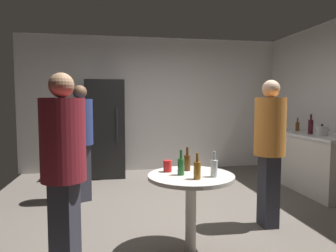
# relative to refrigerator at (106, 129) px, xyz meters

# --- Properties ---
(ground_plane) EXTENTS (5.20, 5.20, 0.10)m
(ground_plane) POSITION_rel_refrigerator_xyz_m (0.97, -2.20, -0.95)
(ground_plane) COLOR #5B544C
(wall_back) EXTENTS (5.32, 0.06, 2.70)m
(wall_back) POSITION_rel_refrigerator_xyz_m (0.97, 0.43, 0.45)
(wall_back) COLOR silver
(wall_back) RESTS_ON ground_plane
(refrigerator) EXTENTS (0.70, 0.68, 1.80)m
(refrigerator) POSITION_rel_refrigerator_xyz_m (0.00, 0.00, 0.00)
(refrigerator) COLOR black
(refrigerator) RESTS_ON ground_plane
(kitchen_counter) EXTENTS (0.64, 1.69, 0.90)m
(kitchen_counter) POSITION_rel_refrigerator_xyz_m (3.25, -1.50, -0.45)
(kitchen_counter) COLOR beige
(kitchen_counter) RESTS_ON ground_plane
(kettle) EXTENTS (0.24, 0.17, 0.18)m
(kettle) POSITION_rel_refrigerator_xyz_m (3.20, -1.80, 0.07)
(kettle) COLOR #B2B2B7
(kettle) RESTS_ON kitchen_counter
(wine_bottle_on_counter) EXTENTS (0.08, 0.08, 0.31)m
(wine_bottle_on_counter) POSITION_rel_refrigerator_xyz_m (3.19, -1.55, 0.12)
(wine_bottle_on_counter) COLOR #3F141E
(wine_bottle_on_counter) RESTS_ON kitchen_counter
(beer_bottle_on_counter) EXTENTS (0.06, 0.06, 0.23)m
(beer_bottle_on_counter) POSITION_rel_refrigerator_xyz_m (3.28, -1.06, 0.08)
(beer_bottle_on_counter) COLOR #593314
(beer_bottle_on_counter) RESTS_ON kitchen_counter
(foreground_table) EXTENTS (0.80, 0.80, 0.73)m
(foreground_table) POSITION_rel_refrigerator_xyz_m (0.85, -3.20, -0.27)
(foreground_table) COLOR beige
(foreground_table) RESTS_ON ground_plane
(beer_bottle_amber) EXTENTS (0.06, 0.06, 0.23)m
(beer_bottle_amber) POSITION_rel_refrigerator_xyz_m (0.86, -3.36, -0.08)
(beer_bottle_amber) COLOR #8C5919
(beer_bottle_amber) RESTS_ON foreground_table
(beer_bottle_brown) EXTENTS (0.06, 0.06, 0.23)m
(beer_bottle_brown) POSITION_rel_refrigerator_xyz_m (0.85, -3.02, -0.08)
(beer_bottle_brown) COLOR #593314
(beer_bottle_brown) RESTS_ON foreground_table
(beer_bottle_green) EXTENTS (0.06, 0.06, 0.23)m
(beer_bottle_green) POSITION_rel_refrigerator_xyz_m (0.76, -3.19, -0.08)
(beer_bottle_green) COLOR #26662D
(beer_bottle_green) RESTS_ON foreground_table
(beer_bottle_clear) EXTENTS (0.06, 0.06, 0.23)m
(beer_bottle_clear) POSITION_rel_refrigerator_xyz_m (1.03, -3.31, -0.08)
(beer_bottle_clear) COLOR silver
(beer_bottle_clear) RESTS_ON foreground_table
(plastic_cup_red) EXTENTS (0.08, 0.08, 0.11)m
(plastic_cup_red) POSITION_rel_refrigerator_xyz_m (0.66, -3.04, -0.11)
(plastic_cup_red) COLOR red
(plastic_cup_red) RESTS_ON foreground_table
(person_in_maroon_shirt) EXTENTS (0.42, 0.42, 1.62)m
(person_in_maroon_shirt) POSITION_rel_refrigerator_xyz_m (-0.23, -3.48, 0.05)
(person_in_maroon_shirt) COLOR #2D2D38
(person_in_maroon_shirt) RESTS_ON ground_plane
(person_in_orange_shirt) EXTENTS (0.35, 0.35, 1.64)m
(person_in_orange_shirt) POSITION_rel_refrigerator_xyz_m (1.86, -2.75, 0.06)
(person_in_orange_shirt) COLOR #2D2D38
(person_in_orange_shirt) RESTS_ON ground_plane
(person_in_navy_shirt) EXTENTS (0.46, 0.46, 1.63)m
(person_in_navy_shirt) POSITION_rel_refrigerator_xyz_m (-0.30, -1.47, 0.05)
(person_in_navy_shirt) COLOR #2D2D38
(person_in_navy_shirt) RESTS_ON ground_plane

